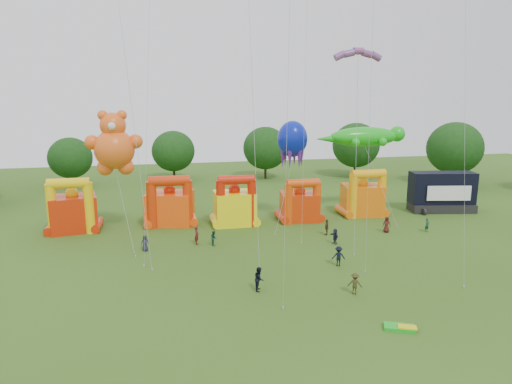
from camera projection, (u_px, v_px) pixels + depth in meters
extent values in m
plane|color=#2F4E16|center=(344.00, 341.00, 28.85)|extent=(160.00, 160.00, 0.00)
cylinder|color=#352314|center=(452.00, 174.00, 78.66)|extent=(0.44, 0.44, 3.72)
ellipsoid|color=#153A11|center=(455.00, 148.00, 77.71)|extent=(9.30, 9.30, 8.89)
cylinder|color=#352314|center=(355.00, 168.00, 86.37)|extent=(0.44, 0.44, 3.51)
ellipsoid|color=#153A11|center=(356.00, 145.00, 85.48)|extent=(8.77, 8.78, 8.39)
cylinder|color=#352314|center=(265.00, 170.00, 84.76)|extent=(0.44, 0.44, 3.30)
ellipsoid|color=#153A11|center=(265.00, 148.00, 83.92)|extent=(8.25, 8.25, 7.88)
cylinder|color=#352314|center=(174.00, 172.00, 83.28)|extent=(0.44, 0.44, 3.09)
ellipsoid|color=#153A11|center=(173.00, 151.00, 82.50)|extent=(7.73, 7.72, 7.38)
cylinder|color=#352314|center=(72.00, 179.00, 76.99)|extent=(0.44, 0.44, 2.88)
ellipsoid|color=#153A11|center=(70.00, 158.00, 76.26)|extent=(7.20, 7.20, 6.88)
cube|color=red|center=(74.00, 213.00, 52.07)|extent=(5.63, 4.82, 4.06)
cylinder|color=yellow|center=(52.00, 210.00, 50.11)|extent=(1.10, 1.10, 5.80)
cylinder|color=yellow|center=(89.00, 208.00, 50.90)|extent=(1.10, 1.10, 5.80)
cylinder|color=yellow|center=(69.00, 183.00, 49.90)|extent=(4.45, 1.15, 1.15)
sphere|color=yellow|center=(72.00, 193.00, 51.59)|extent=(1.40, 1.40, 1.40)
cube|color=#FF4C0D|center=(170.00, 208.00, 54.95)|extent=(6.18, 5.41, 3.87)
cylinder|color=red|center=(152.00, 205.00, 52.88)|extent=(1.17, 1.17, 5.53)
cylinder|color=red|center=(188.00, 203.00, 53.72)|extent=(1.17, 1.17, 5.53)
cylinder|color=red|center=(169.00, 181.00, 52.72)|extent=(4.73, 1.23, 1.23)
sphere|color=red|center=(169.00, 190.00, 54.48)|extent=(1.40, 1.40, 1.40)
cube|color=#FFE80D|center=(235.00, 208.00, 54.68)|extent=(4.77, 3.83, 3.97)
cylinder|color=red|center=(221.00, 205.00, 52.82)|extent=(1.04, 1.04, 5.67)
cylinder|color=red|center=(252.00, 203.00, 53.57)|extent=(1.04, 1.04, 5.67)
cylinder|color=red|center=(236.00, 180.00, 52.60)|extent=(4.20, 1.09, 1.09)
sphere|color=red|center=(234.00, 189.00, 54.21)|extent=(1.40, 1.40, 1.40)
cube|color=red|center=(299.00, 207.00, 56.50)|extent=(5.00, 4.22, 3.44)
cylinder|color=#E7460C|center=(289.00, 204.00, 54.72)|extent=(1.00, 1.00, 4.91)
cylinder|color=#E7460C|center=(317.00, 203.00, 55.44)|extent=(1.00, 1.00, 4.91)
cylinder|color=#E7460C|center=(303.00, 183.00, 54.57)|extent=(4.05, 1.05, 1.05)
sphere|color=#E7460C|center=(300.00, 191.00, 56.07)|extent=(1.40, 1.40, 1.40)
cube|color=orange|center=(362.00, 200.00, 59.17)|extent=(5.59, 4.78, 3.91)
cylinder|color=#F7A60D|center=(353.00, 196.00, 57.22)|extent=(1.10, 1.10, 5.58)
cylinder|color=#F7A60D|center=(381.00, 195.00, 58.01)|extent=(1.10, 1.10, 5.58)
cylinder|color=#F7A60D|center=(368.00, 174.00, 57.03)|extent=(4.44, 1.15, 1.15)
sphere|color=#F7A60D|center=(363.00, 183.00, 58.70)|extent=(1.40, 1.40, 1.40)
cube|color=black|center=(441.00, 207.00, 61.02)|extent=(8.77, 4.58, 1.10)
cube|color=black|center=(442.00, 188.00, 60.66)|extent=(8.69, 4.18, 4.17)
cube|color=white|center=(449.00, 193.00, 59.21)|extent=(5.67, 1.12, 1.96)
cylinder|color=black|center=(424.00, 212.00, 59.17)|extent=(0.30, 0.90, 0.90)
cylinder|color=black|center=(469.00, 209.00, 60.53)|extent=(0.30, 0.90, 0.90)
sphere|color=orange|center=(114.00, 149.00, 49.26)|extent=(4.32, 4.32, 4.32)
sphere|color=orange|center=(113.00, 125.00, 48.73)|extent=(2.75, 2.75, 2.75)
sphere|color=orange|center=(103.00, 115.00, 48.30)|extent=(1.08, 1.08, 1.08)
sphere|color=orange|center=(122.00, 115.00, 48.70)|extent=(1.08, 1.08, 1.08)
sphere|color=orange|center=(92.00, 142.00, 48.64)|extent=(1.57, 1.57, 1.57)
sphere|color=orange|center=(136.00, 141.00, 49.55)|extent=(1.57, 1.57, 1.57)
sphere|color=orange|center=(105.00, 167.00, 49.45)|extent=(1.77, 1.77, 1.77)
sphere|color=orange|center=(126.00, 167.00, 49.89)|extent=(1.77, 1.77, 1.77)
sphere|color=white|center=(112.00, 126.00, 47.46)|extent=(0.79, 0.79, 0.79)
ellipsoid|color=#19B519|center=(364.00, 137.00, 59.31)|extent=(9.54, 2.98, 2.53)
sphere|color=#19B519|center=(397.00, 134.00, 60.20)|extent=(2.05, 2.05, 2.05)
cone|color=#19B519|center=(329.00, 139.00, 58.36)|extent=(3.73, 1.49, 1.49)
sphere|color=#19B519|center=(372.00, 140.00, 61.23)|extent=(1.12, 1.12, 1.12)
sphere|color=#19B519|center=(383.00, 142.00, 58.38)|extent=(1.12, 1.12, 1.12)
sphere|color=#19B519|center=(346.00, 140.00, 60.47)|extent=(1.12, 1.12, 1.12)
sphere|color=#19B519|center=(356.00, 142.00, 57.62)|extent=(1.12, 1.12, 1.12)
ellipsoid|color=#0B1CA9|center=(292.00, 139.00, 55.18)|extent=(3.65, 3.65, 4.38)
cone|color=#591E8C|center=(301.00, 155.00, 55.84)|extent=(0.82, 0.82, 2.92)
cone|color=#591E8C|center=(294.00, 154.00, 56.70)|extent=(0.82, 0.82, 2.92)
cone|color=#591E8C|center=(285.00, 155.00, 56.46)|extent=(0.82, 0.82, 2.92)
cone|color=#591E8C|center=(283.00, 156.00, 55.36)|extent=(0.82, 0.82, 2.92)
cone|color=#591E8C|center=(290.00, 157.00, 54.50)|extent=(0.82, 0.82, 2.92)
cone|color=#591E8C|center=(299.00, 156.00, 54.74)|extent=(0.82, 0.82, 2.92)
cube|color=green|center=(399.00, 328.00, 30.32)|extent=(2.23, 1.71, 0.24)
cube|color=yellow|center=(407.00, 327.00, 30.09)|extent=(1.34, 1.03, 0.10)
imported|color=#222339|center=(145.00, 243.00, 45.38)|extent=(0.88, 0.65, 1.65)
imported|color=#581919|center=(197.00, 235.00, 47.35)|extent=(0.57, 0.77, 1.95)
imported|color=#1A422F|center=(214.00, 238.00, 47.15)|extent=(0.66, 0.81, 1.56)
imported|color=black|center=(338.00, 256.00, 41.40)|extent=(1.33, 0.94, 1.87)
imported|color=#42381A|center=(327.00, 227.00, 50.60)|extent=(0.91, 1.13, 1.80)
imported|color=#202136|center=(335.00, 236.00, 47.57)|extent=(0.73, 1.58, 1.64)
imported|color=#4B1815|center=(387.00, 225.00, 51.55)|extent=(1.05, 0.88, 1.83)
imported|color=#173B2B|center=(427.00, 225.00, 51.78)|extent=(0.69, 0.58, 1.60)
imported|color=black|center=(259.00, 279.00, 36.20)|extent=(0.98, 1.12, 1.94)
imported|color=#3A3317|center=(355.00, 284.00, 35.55)|extent=(1.29, 1.04, 1.73)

